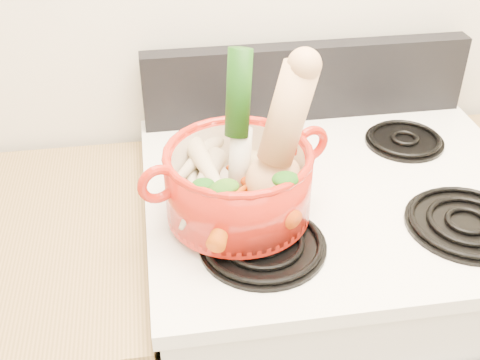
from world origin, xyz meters
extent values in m
cube|color=silver|center=(0.00, 1.40, 0.46)|extent=(0.76, 0.65, 0.92)
cube|color=white|center=(0.00, 1.40, 0.93)|extent=(0.78, 0.67, 0.03)
cube|color=black|center=(0.00, 1.70, 1.04)|extent=(0.76, 0.05, 0.18)
cylinder|color=black|center=(-0.19, 1.24, 0.96)|extent=(0.22, 0.22, 0.02)
cylinder|color=black|center=(0.19, 1.24, 0.96)|extent=(0.22, 0.22, 0.02)
cylinder|color=black|center=(-0.19, 1.54, 0.96)|extent=(0.17, 0.17, 0.02)
cylinder|color=black|center=(0.19, 1.54, 0.96)|extent=(0.17, 0.17, 0.02)
cylinder|color=#B41C0F|center=(-0.22, 1.32, 1.03)|extent=(0.33, 0.33, 0.13)
torus|color=#B41C0F|center=(-0.36, 1.28, 1.08)|extent=(0.07, 0.04, 0.07)
torus|color=#B41C0F|center=(-0.08, 1.37, 1.08)|extent=(0.07, 0.04, 0.07)
cylinder|color=silver|center=(-0.21, 1.35, 1.14)|extent=(0.08, 0.11, 0.29)
ellipsoid|color=tan|center=(-0.18, 1.42, 1.01)|extent=(0.08, 0.07, 0.04)
cone|color=beige|center=(-0.26, 1.33, 1.02)|extent=(0.04, 0.20, 0.06)
cone|color=beige|center=(-0.30, 1.36, 1.02)|extent=(0.06, 0.19, 0.06)
cone|color=beige|center=(-0.26, 1.39, 1.03)|extent=(0.05, 0.18, 0.05)
cone|color=beige|center=(-0.29, 1.32, 1.03)|extent=(0.12, 0.19, 0.06)
cone|color=beige|center=(-0.30, 1.39, 1.04)|extent=(0.16, 0.18, 0.06)
cone|color=beige|center=(-0.27, 1.33, 1.05)|extent=(0.10, 0.23, 0.06)
cone|color=#D1630A|center=(-0.22, 1.30, 1.02)|extent=(0.11, 0.16, 0.05)
cone|color=#D3480A|center=(-0.25, 1.25, 1.02)|extent=(0.09, 0.16, 0.05)
cone|color=#CF430A|center=(-0.19, 1.29, 1.03)|extent=(0.12, 0.18, 0.05)
cone|color=#BA4409|center=(-0.25, 1.27, 1.03)|extent=(0.12, 0.11, 0.04)
camera|label=1|loc=(-0.36, 0.46, 1.64)|focal=45.00mm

